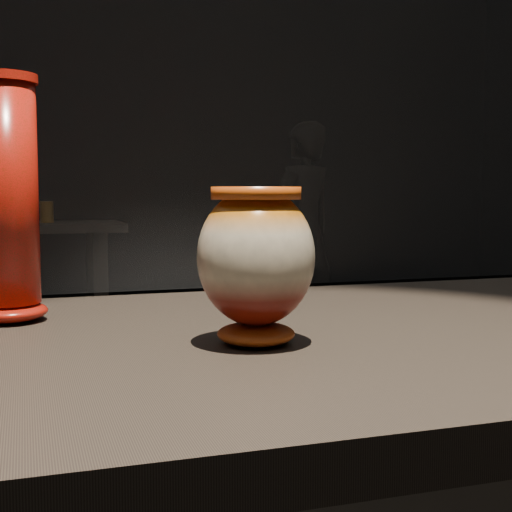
{
  "coord_description": "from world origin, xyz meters",
  "views": [
    {
      "loc": [
        -0.2,
        -0.87,
        1.09
      ],
      "look_at": [
        0.07,
        -0.06,
        1.01
      ],
      "focal_mm": 50.0,
      "sensor_mm": 36.0,
      "label": 1
    }
  ],
  "objects": [
    {
      "name": "main_vase",
      "position": [
        0.07,
        -0.06,
        1.0
      ],
      "size": [
        0.18,
        0.18,
        0.19
      ],
      "rotation": [
        0.0,
        0.0,
        0.38
      ],
      "color": "#651109",
      "rests_on": "display_plinth"
    },
    {
      "name": "tall_vase",
      "position": [
        -0.22,
        0.19,
        1.07
      ],
      "size": [
        0.13,
        0.13,
        0.35
      ],
      "rotation": [
        0.0,
        0.0,
        -0.16
      ],
      "color": "red",
      "rests_on": "display_plinth"
    },
    {
      "name": "back_vase_right",
      "position": [
        -0.07,
        3.45,
        0.96
      ],
      "size": [
        0.08,
        0.08,
        0.12
      ],
      "primitive_type": "cylinder",
      "color": "#9D6816",
      "rests_on": "back_shelf"
    },
    {
      "name": "visitor",
      "position": [
        1.72,
        3.94,
        0.79
      ],
      "size": [
        0.68,
        0.57,
        1.58
      ],
      "primitive_type": "imported",
      "rotation": [
        0.0,
        0.0,
        3.53
      ],
      "color": "black",
      "rests_on": "ground"
    }
  ]
}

